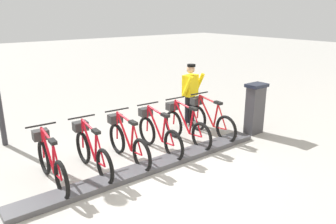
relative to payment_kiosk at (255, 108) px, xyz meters
name	(u,v)px	position (x,y,z in m)	size (l,w,h in m)	color
ground_plane	(152,168)	(-0.05, 3.17, -0.67)	(60.00, 60.00, 0.00)	#A5A29C
dock_rail_base	(152,166)	(-0.05, 3.17, -0.62)	(0.44, 5.50, 0.10)	#47474C
payment_kiosk	(255,108)	(0.00, 0.00, 0.00)	(0.36, 0.52, 1.28)	#38383D
bike_docked_0	(209,119)	(0.57, 1.02, -0.24)	(1.72, 0.54, 1.02)	black
bike_docked_1	(185,125)	(0.57, 1.80, -0.24)	(1.72, 0.54, 1.02)	black
bike_docked_2	(158,133)	(0.57, 2.59, -0.24)	(1.72, 0.54, 1.02)	black
bike_docked_3	(127,141)	(0.57, 3.37, -0.24)	(1.72, 0.54, 1.02)	black
bike_docked_4	(91,151)	(0.57, 4.15, -0.24)	(1.72, 0.54, 1.02)	black
bike_docked_5	(50,162)	(0.57, 4.94, -0.24)	(1.72, 0.54, 1.02)	black
worker_near_rack	(190,92)	(1.46, 0.86, 0.24)	(0.50, 0.68, 1.66)	white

